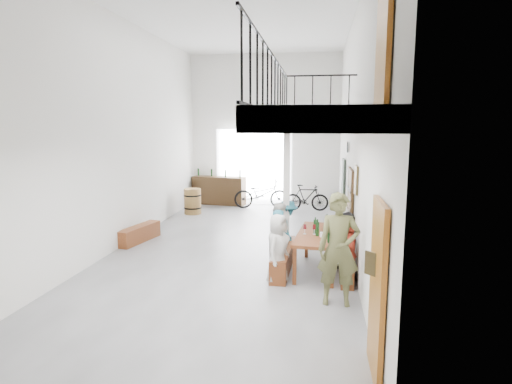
% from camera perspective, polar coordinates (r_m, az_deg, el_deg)
% --- Properties ---
extents(floor, '(12.00, 12.00, 0.00)m').
position_cam_1_polar(floor, '(10.42, -3.04, -7.53)').
color(floor, slate).
rests_on(floor, ground).
extents(room_walls, '(12.00, 12.00, 12.00)m').
position_cam_1_polar(room_walls, '(10.01, -3.21, 12.38)').
color(room_walls, white).
rests_on(room_walls, ground).
extents(gateway_portal, '(2.80, 0.08, 2.80)m').
position_cam_1_polar(gateway_portal, '(15.99, -0.29, 3.37)').
color(gateway_portal, white).
rests_on(gateway_portal, ground).
extents(right_wall_decor, '(0.07, 8.28, 5.07)m').
position_cam_1_polar(right_wall_decor, '(8.05, 13.31, 0.06)').
color(right_wall_decor, '#985813').
rests_on(right_wall_decor, ground).
extents(balcony, '(1.52, 5.62, 4.00)m').
position_cam_1_polar(balcony, '(6.67, 8.35, 8.95)').
color(balcony, silver).
rests_on(balcony, ground).
extents(tasting_table, '(1.01, 2.07, 0.79)m').
position_cam_1_polar(tasting_table, '(8.76, 8.32, -6.00)').
color(tasting_table, brown).
rests_on(tasting_table, ground).
extents(bench_inner, '(0.38, 1.99, 0.45)m').
position_cam_1_polar(bench_inner, '(8.94, 3.64, -8.82)').
color(bench_inner, brown).
rests_on(bench_inner, ground).
extents(bench_wall, '(0.27, 1.83, 0.42)m').
position_cam_1_polar(bench_wall, '(8.84, 11.85, -9.33)').
color(bench_wall, brown).
rests_on(bench_wall, ground).
extents(tableware, '(0.61, 1.43, 0.35)m').
position_cam_1_polar(tableware, '(8.71, 8.55, -4.63)').
color(tableware, black).
rests_on(tableware, tasting_table).
extents(side_bench, '(0.61, 1.49, 0.41)m').
position_cam_1_polar(side_bench, '(11.35, -15.30, -5.39)').
color(side_bench, brown).
rests_on(side_bench, ground).
extents(oak_barrel, '(0.58, 0.58, 0.85)m').
position_cam_1_polar(oak_barrel, '(14.44, -8.45, -1.24)').
color(oak_barrel, olive).
rests_on(oak_barrel, ground).
extents(serving_counter, '(2.04, 0.85, 1.05)m').
position_cam_1_polar(serving_counter, '(16.06, -4.97, 0.20)').
color(serving_counter, '#3A2611').
rests_on(serving_counter, ground).
extents(counter_bottles, '(1.71, 0.35, 0.28)m').
position_cam_1_polar(counter_bottles, '(15.97, -5.00, 2.55)').
color(counter_bottles, black).
rests_on(counter_bottles, serving_counter).
extents(guest_left_a, '(0.60, 0.74, 1.32)m').
position_cam_1_polar(guest_left_a, '(8.08, 2.92, -7.54)').
color(guest_left_a, silver).
rests_on(guest_left_a, ground).
extents(guest_left_b, '(0.37, 0.50, 1.29)m').
position_cam_1_polar(guest_left_b, '(8.65, 3.18, -6.55)').
color(guest_left_b, '#266A80').
rests_on(guest_left_b, ground).
extents(guest_left_c, '(0.66, 0.76, 1.34)m').
position_cam_1_polar(guest_left_c, '(9.12, 3.27, -5.56)').
color(guest_left_c, silver).
rests_on(guest_left_c, ground).
extents(guest_left_d, '(0.63, 0.91, 1.29)m').
position_cam_1_polar(guest_left_d, '(9.73, 4.14, -4.81)').
color(guest_left_d, '#266A80').
rests_on(guest_left_d, ground).
extents(guest_right_a, '(0.34, 0.71, 1.17)m').
position_cam_1_polar(guest_right_a, '(8.23, 12.28, -8.00)').
color(guest_right_a, '#A32E1C').
rests_on(guest_right_a, ground).
extents(guest_right_b, '(0.71, 1.20, 1.24)m').
position_cam_1_polar(guest_right_b, '(8.89, 11.87, -6.47)').
color(guest_right_b, black).
rests_on(guest_right_b, ground).
extents(guest_right_c, '(0.45, 0.63, 1.21)m').
position_cam_1_polar(guest_right_c, '(9.41, 11.58, -5.70)').
color(guest_right_c, silver).
rests_on(guest_right_c, ground).
extents(host_standing, '(0.68, 0.45, 1.87)m').
position_cam_1_polar(host_standing, '(7.18, 10.96, -7.52)').
color(host_standing, brown).
rests_on(host_standing, ground).
extents(potted_plant, '(0.49, 0.45, 0.47)m').
position_cam_1_polar(potted_plant, '(11.04, 10.52, -5.47)').
color(potted_plant, '#1F4F1F').
rests_on(potted_plant, ground).
extents(bicycle_near, '(2.03, 1.03, 1.02)m').
position_cam_1_polar(bicycle_near, '(15.24, 0.72, -0.28)').
color(bicycle_near, black).
rests_on(bicycle_near, ground).
extents(bicycle_far, '(1.55, 0.51, 0.92)m').
position_cam_1_polar(bicycle_far, '(14.88, 6.73, -0.76)').
color(bicycle_far, black).
rests_on(bicycle_far, ground).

